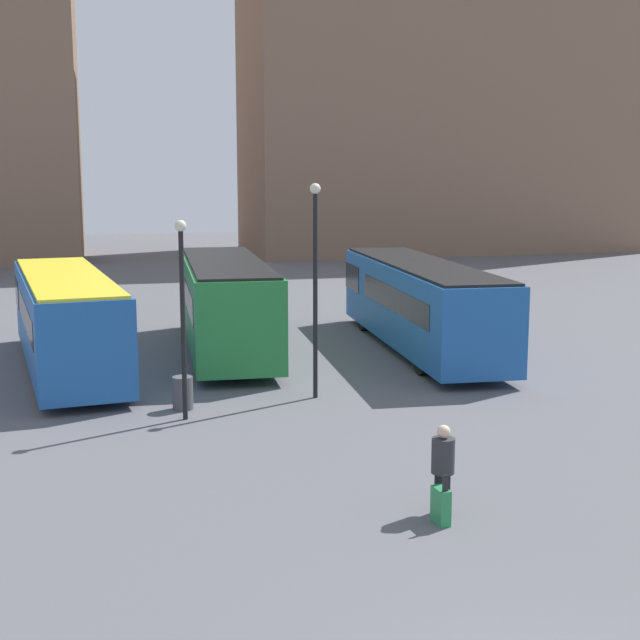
% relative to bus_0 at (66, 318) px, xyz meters
% --- Properties ---
extents(building_block_right, '(29.52, 12.36, 27.21)m').
position_rel_bus_0_xyz_m(building_block_right, '(26.44, 36.84, 12.01)').
color(building_block_right, '#7F604C').
rests_on(building_block_right, ground_plane).
extents(bus_0, '(3.83, 11.20, 2.93)m').
position_rel_bus_0_xyz_m(bus_0, '(0.00, 0.00, 0.00)').
color(bus_0, '#1E56A3').
rests_on(bus_0, ground_plane).
extents(bus_1, '(3.10, 10.61, 3.09)m').
position_rel_bus_0_xyz_m(bus_1, '(5.06, 1.48, 0.09)').
color(bus_1, '#237A38').
rests_on(bus_1, ground_plane).
extents(bus_2, '(3.18, 12.32, 2.95)m').
position_rel_bus_0_xyz_m(bus_2, '(11.52, 0.52, 0.02)').
color(bus_2, '#1E56A3').
rests_on(bus_2, ground_plane).
extents(traveler, '(0.45, 0.45, 1.60)m').
position_rel_bus_0_xyz_m(traveler, '(6.84, -13.57, -0.64)').
color(traveler, black).
rests_on(traveler, ground_plane).
extents(suitcase, '(0.23, 0.44, 0.92)m').
position_rel_bus_0_xyz_m(suitcase, '(6.63, -14.05, -1.27)').
color(suitcase, '#28844C').
rests_on(suitcase, ground_plane).
extents(lamp_post_0, '(0.28, 0.28, 4.85)m').
position_rel_bus_0_xyz_m(lamp_post_0, '(2.96, -6.45, 1.31)').
color(lamp_post_0, black).
rests_on(lamp_post_0, ground_plane).
extents(lamp_post_1, '(0.28, 0.28, 5.68)m').
position_rel_bus_0_xyz_m(lamp_post_1, '(6.54, -5.15, 1.75)').
color(lamp_post_1, black).
rests_on(lamp_post_1, ground_plane).
extents(trash_bin, '(0.52, 0.52, 0.85)m').
position_rel_bus_0_xyz_m(trash_bin, '(2.99, -5.51, -1.17)').
color(trash_bin, '#47474C').
rests_on(trash_bin, ground_plane).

